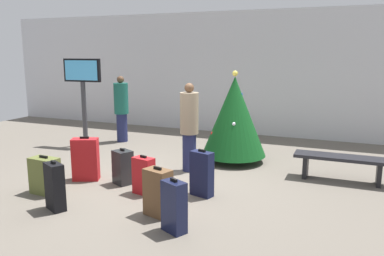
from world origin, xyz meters
The scene contains 15 objects.
ground_plane centered at (0.00, 0.00, 0.00)m, with size 16.00×16.00×0.00m, color #665E54.
back_wall centered at (0.00, 4.90, 1.77)m, with size 16.00×0.20×3.54m, color silver.
holiday_tree centered at (0.92, 1.82, 1.01)m, with size 1.40×1.40×1.99m.
flight_info_kiosk centered at (-3.06, 1.81, 1.59)m, with size 1.02×0.17×2.22m.
waiting_bench centered at (3.16, 1.30, 0.37)m, with size 1.71×0.44×0.48m.
traveller_0 centered at (-2.42, 2.56, 0.92)m, with size 0.44×0.44×1.76m.
traveller_1 centered at (0.29, 0.80, 0.94)m, with size 0.37×0.37×1.78m.
suitcase_0 centered at (0.09, -0.71, 0.32)m, with size 0.40×0.28×0.67m.
suitcase_1 centered at (-0.81, -1.83, 0.37)m, with size 0.41×0.33×0.77m.
suitcase_2 centered at (-1.47, -1.35, 0.31)m, with size 0.52×0.31×0.67m.
suitcase_3 centered at (-0.51, -0.41, 0.31)m, with size 0.41×0.39×0.66m.
suitcase_4 centered at (0.73, -1.42, 0.35)m, with size 0.46×0.35×0.74m.
suitcase_5 centered at (1.03, -0.42, 0.38)m, with size 0.42×0.29×0.80m.
suitcase_6 centered at (-1.28, -0.48, 0.40)m, with size 0.54×0.42×0.84m.
suitcase_7 centered at (1.18, -1.82, 0.35)m, with size 0.39×0.33×0.75m.
Camera 1 is at (3.29, -6.26, 2.38)m, focal length 36.64 mm.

